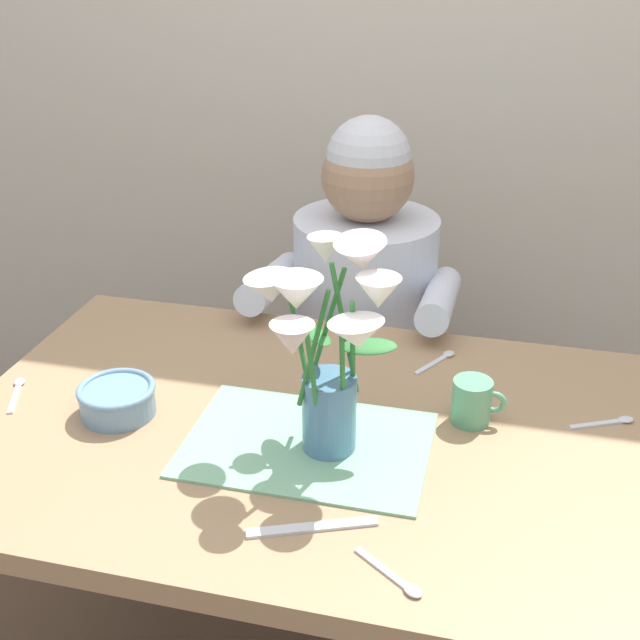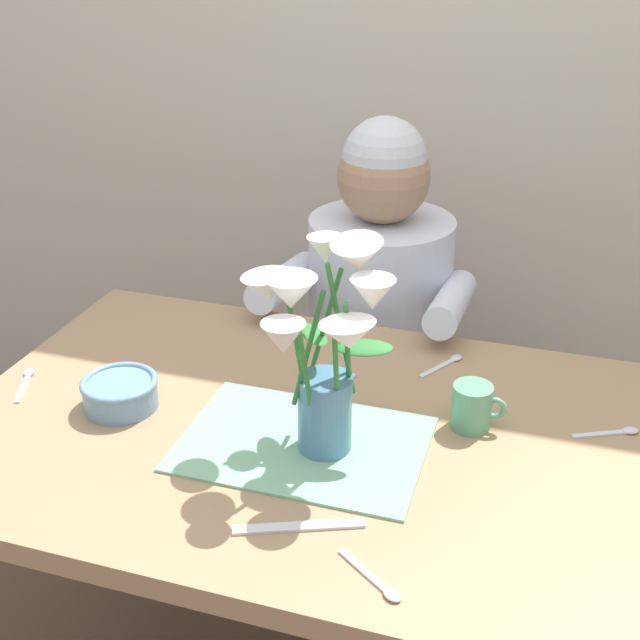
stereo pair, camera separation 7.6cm
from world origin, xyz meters
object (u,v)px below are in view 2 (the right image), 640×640
(flower_vase, at_px, (322,340))
(tea_cup, at_px, (473,407))
(seated_person, at_px, (377,349))
(ceramic_bowl, at_px, (120,392))
(dinner_knife, at_px, (299,527))

(flower_vase, distance_m, tea_cup, 0.31)
(seated_person, bearing_deg, ceramic_bowl, -112.94)
(flower_vase, bearing_deg, ceramic_bowl, 177.23)
(flower_vase, relative_size, ceramic_bowl, 2.63)
(ceramic_bowl, bearing_deg, flower_vase, -2.77)
(flower_vase, bearing_deg, dinner_knife, -82.77)
(flower_vase, bearing_deg, seated_person, 95.79)
(seated_person, relative_size, flower_vase, 3.17)
(ceramic_bowl, relative_size, tea_cup, 1.46)
(ceramic_bowl, height_order, dinner_knife, ceramic_bowl)
(dinner_knife, bearing_deg, tea_cup, 36.61)
(seated_person, height_order, ceramic_bowl, seated_person)
(seated_person, height_order, tea_cup, seated_person)
(ceramic_bowl, xyz_separation_m, tea_cup, (0.60, 0.12, 0.01))
(dinner_knife, xyz_separation_m, tea_cup, (0.20, 0.33, 0.04))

